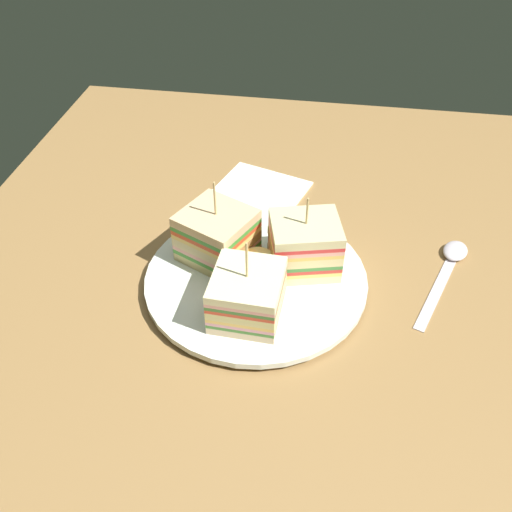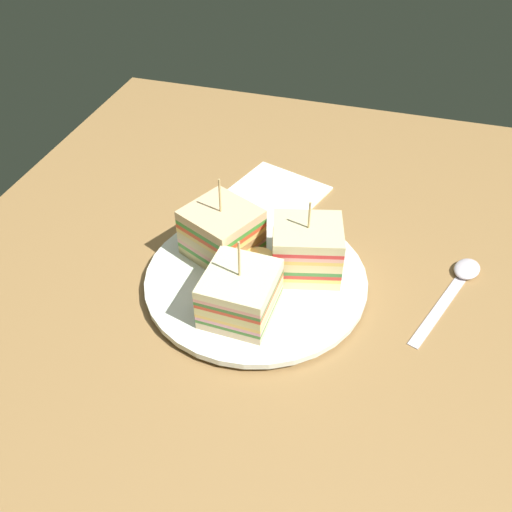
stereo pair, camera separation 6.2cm
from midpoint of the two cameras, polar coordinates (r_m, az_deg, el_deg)
The scene contains 8 objects.
ground_plane at distance 65.43cm, azimuth -2.71°, elevation -3.57°, with size 94.99×77.74×1.80cm, color olive.
plate at distance 64.24cm, azimuth -2.76°, elevation -2.49°, with size 25.19×25.19×1.34cm.
sandwich_wedge_0 at distance 63.10cm, azimuth 2.11°, elevation 0.97°, with size 8.22×8.98×9.51cm.
sandwich_wedge_1 at distance 64.93cm, azimuth -6.65°, elevation 1.95°, with size 9.67×9.91×10.28cm.
sandwich_wedge_2 at distance 58.10cm, azimuth -4.00°, elevation -4.06°, with size 7.92×7.33×9.58cm.
chip_pile at distance 63.24cm, azimuth -3.51°, elevation -0.97°, with size 7.73×7.22×2.74cm.
spoon at distance 70.03cm, azimuth 16.71°, elevation -0.61°, with size 15.90×7.63×1.00cm.
napkin at distance 77.59cm, azimuth -2.63°, elevation 5.81°, with size 14.68×11.89×0.50cm, color white.
Camera 1 is at (-46.01, -7.35, 45.14)cm, focal length 39.60 mm.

